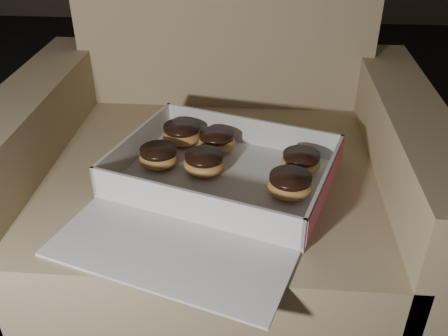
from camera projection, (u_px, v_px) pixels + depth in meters
floor at (262, 242)px, 1.43m from camera, size 4.50×4.50×0.00m
armchair at (216, 194)px, 1.13m from camera, size 0.88×0.74×0.92m
bakery_box at (217, 186)px, 0.92m from camera, size 0.51×0.55×0.07m
donut_a at (204, 163)px, 0.96m from camera, size 0.08×0.08×0.04m
donut_b at (217, 141)px, 1.03m from camera, size 0.08×0.08×0.04m
donut_c at (290, 184)px, 0.90m from camera, size 0.08×0.08×0.04m
donut_d at (159, 156)px, 0.98m from camera, size 0.08×0.08×0.04m
donut_e at (301, 162)px, 0.96m from camera, size 0.08×0.08×0.04m
donut_f at (182, 134)px, 1.06m from camera, size 0.08×0.08×0.04m
crumb_a at (190, 207)px, 0.87m from camera, size 0.01×0.01×0.00m
crumb_b at (170, 198)px, 0.89m from camera, size 0.01×0.01×0.00m
crumb_c at (155, 200)px, 0.89m from camera, size 0.01×0.01×0.00m
crumb_d at (205, 176)px, 0.95m from camera, size 0.01×0.01×0.00m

